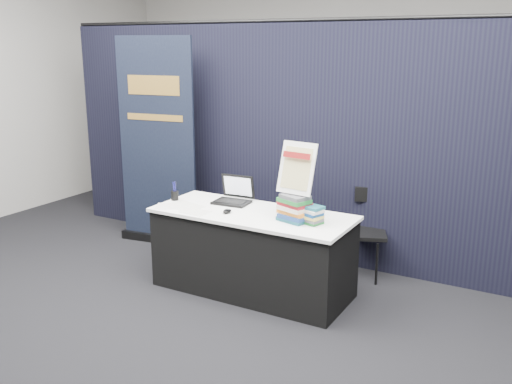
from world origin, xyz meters
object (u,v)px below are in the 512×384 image
at_px(book_stack_tall, 294,208).
at_px(pullup_banner, 157,155).
at_px(book_stack_short, 312,215).
at_px(stacking_chair, 367,228).
at_px(info_sign, 297,169).
at_px(display_table, 253,252).
at_px(laptop, 234,196).

xyz_separation_m(book_stack_tall, pullup_banner, (-2.00, 0.67, 0.15)).
distance_m(book_stack_short, stacking_chair, 1.03).
bearing_deg(book_stack_tall, info_sign, 90.00).
height_order(info_sign, stacking_chair, info_sign).
bearing_deg(info_sign, display_table, -175.37).
bearing_deg(laptop, display_table, -36.16).
bearing_deg(book_stack_short, laptop, 165.33).
bearing_deg(pullup_banner, info_sign, -25.66).
xyz_separation_m(book_stack_short, pullup_banner, (-2.16, 0.67, 0.19)).
bearing_deg(book_stack_short, book_stack_tall, -178.54).
bearing_deg(stacking_chair, info_sign, -131.76).
relative_size(display_table, pullup_banner, 0.79).
height_order(laptop, info_sign, info_sign).
distance_m(display_table, stacking_chair, 1.19).
relative_size(book_stack_tall, pullup_banner, 0.13).
relative_size(laptop, pullup_banner, 0.15).
bearing_deg(laptop, stacking_chair, 28.98).
height_order(laptop, stacking_chair, laptop).
height_order(book_stack_short, info_sign, info_sign).
xyz_separation_m(display_table, info_sign, (0.43, -0.02, 0.82)).
height_order(book_stack_tall, stacking_chair, book_stack_tall).
distance_m(book_stack_tall, pullup_banner, 2.12).
distance_m(display_table, book_stack_short, 0.75).
relative_size(pullup_banner, stacking_chair, 2.71).
bearing_deg(info_sign, stacking_chair, 77.14).
height_order(display_table, info_sign, info_sign).
height_order(laptop, pullup_banner, pullup_banner).
bearing_deg(info_sign, pullup_banner, 169.09).
bearing_deg(display_table, stacking_chair, 49.75).
distance_m(laptop, book_stack_tall, 0.79).
height_order(info_sign, pullup_banner, pullup_banner).
bearing_deg(book_stack_short, display_table, 175.82).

